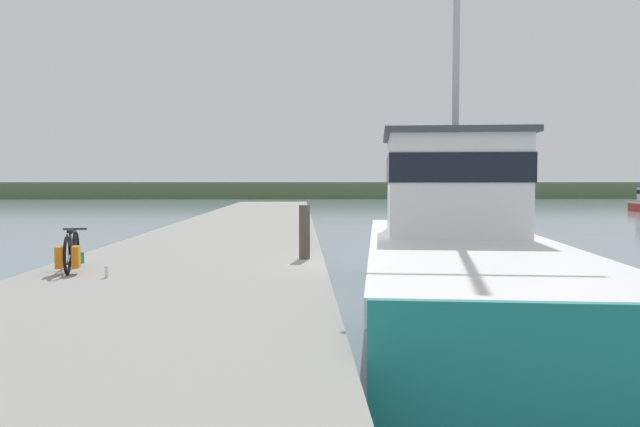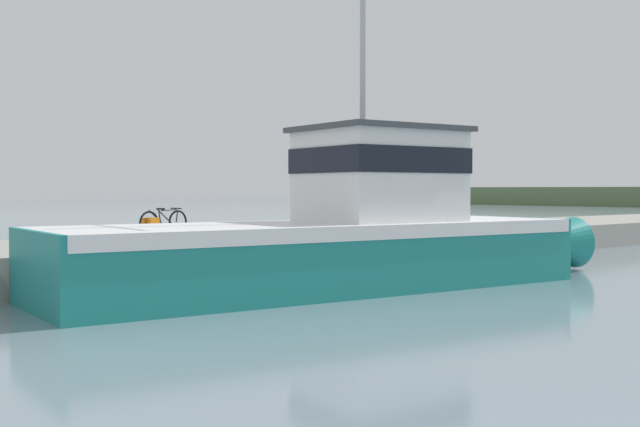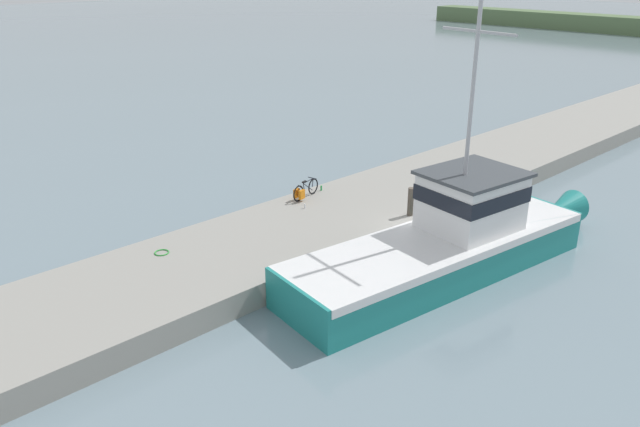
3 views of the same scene
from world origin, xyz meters
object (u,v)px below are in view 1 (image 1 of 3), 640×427
Objects in this scene: fishing_boat_main at (457,248)px; water_bottle_on_curb at (82,258)px; mooring_post at (304,232)px; bicycle_touring at (71,253)px; water_bottle_by_bike at (106,272)px.

water_bottle_on_curb is (-7.60, 0.76, -0.26)m from fishing_boat_main.
bicycle_touring is at bearing -156.96° from mooring_post.
fishing_boat_main is at bearing -5.73° from water_bottle_on_curb.
fishing_boat_main is 3.31m from mooring_post.
bicycle_touring is 8.43× the size of water_bottle_by_bike.
mooring_post reaches higher than bicycle_touring.
bicycle_touring is 1.29m from water_bottle_on_curb.
mooring_post reaches higher than water_bottle_on_curb.
mooring_post is at bearing 36.69° from water_bottle_by_bike.
bicycle_touring is at bearing -169.17° from fishing_boat_main.
mooring_post is 5.58× the size of water_bottle_by_bike.
fishing_boat_main is 6.61m from water_bottle_by_bike.
bicycle_touring is 1.18m from water_bottle_by_bike.
bicycle_touring reaches higher than water_bottle_by_bike.
water_bottle_on_curb is at bearing -178.70° from fishing_boat_main.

